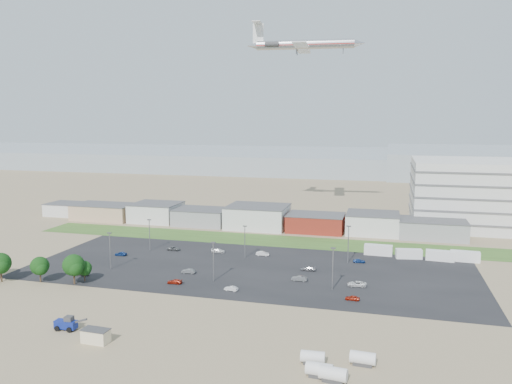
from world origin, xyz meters
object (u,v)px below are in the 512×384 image
(box_trailer_a, at_px, (378,250))
(parked_car_3, at_px, (175,282))
(parked_car_0, at_px, (357,284))
(parked_car_12, at_px, (308,269))
(telehandler, at_px, (66,323))
(parked_car_8, at_px, (359,261))
(parked_car_9, at_px, (174,249))
(parked_car_1, at_px, (299,278))
(parked_car_5, at_px, (121,254))
(parked_car_13, at_px, (231,288))
(parked_car_4, at_px, (188,271))
(airliner, at_px, (305,44))
(parked_car_6, at_px, (218,251))
(parked_car_2, at_px, (352,298))
(storage_tank_nw, at_px, (313,357))
(parked_car_10, at_px, (81,273))
(parked_car_11, at_px, (263,254))
(portable_shed, at_px, (96,336))

(box_trailer_a, xyz_separation_m, parked_car_3, (-47.81, -40.01, -0.99))
(parked_car_0, distance_m, parked_car_3, 44.42)
(parked_car_12, bearing_deg, telehandler, -39.03)
(telehandler, bearing_deg, box_trailer_a, 49.98)
(telehandler, xyz_separation_m, parked_car_8, (51.65, 60.85, -0.83))
(parked_car_8, xyz_separation_m, parked_car_9, (-56.21, -0.97, -0.01))
(parked_car_1, distance_m, parked_car_5, 56.12)
(parked_car_1, distance_m, parked_car_13, 18.22)
(parked_car_1, xyz_separation_m, parked_car_12, (0.85, 9.07, -0.07))
(parked_car_0, bearing_deg, telehandler, -57.31)
(parked_car_5, bearing_deg, parked_car_1, 75.45)
(telehandler, xyz_separation_m, parked_car_4, (8.90, 39.29, -0.81))
(airliner, bearing_deg, parked_car_6, -108.13)
(airliner, bearing_deg, parked_car_2, -79.43)
(parked_car_1, distance_m, parked_car_9, 46.83)
(parked_car_12, bearing_deg, parked_car_2, 32.77)
(parked_car_3, bearing_deg, box_trailer_a, 126.48)
(storage_tank_nw, distance_m, parked_car_2, 31.73)
(parked_car_3, relative_size, parked_car_9, 0.91)
(parked_car_0, bearing_deg, parked_car_10, -87.15)
(box_trailer_a, relative_size, parked_car_2, 2.54)
(parked_car_0, distance_m, parked_car_10, 70.26)
(telehandler, distance_m, parked_car_11, 65.38)
(airliner, relative_size, parked_car_6, 11.50)
(parked_car_12, bearing_deg, box_trailer_a, 138.89)
(parked_car_9, bearing_deg, portable_shed, -165.12)
(telehandler, xyz_separation_m, parked_car_11, (23.52, 61.00, -0.77))
(portable_shed, xyz_separation_m, box_trailer_a, (48.04, 74.00, 0.26))
(parked_car_5, height_order, parked_car_9, parked_car_5)
(parked_car_5, bearing_deg, parked_car_8, 94.12)
(parked_car_1, bearing_deg, parked_car_12, 174.85)
(parked_car_3, relative_size, parked_car_8, 1.10)
(box_trailer_a, xyz_separation_m, parked_car_0, (-4.39, -30.59, -0.90))
(airliner, bearing_deg, parked_car_8, -72.83)
(parked_car_5, bearing_deg, telehandler, 14.24)
(parked_car_6, bearing_deg, parked_car_1, -132.48)
(parked_car_1, distance_m, parked_car_2, 17.27)
(parked_car_2, distance_m, parked_car_10, 69.28)
(parked_car_12, bearing_deg, parked_car_11, -127.24)
(portable_shed, distance_m, parked_car_11, 66.09)
(parked_car_3, bearing_deg, parked_car_13, 81.48)
(parked_car_0, xyz_separation_m, parked_car_1, (-14.17, 0.56, 0.02))
(storage_tank_nw, height_order, airliner, airliner)
(parked_car_0, height_order, parked_car_9, parked_car_0)
(parked_car_3, xyz_separation_m, parked_car_9, (-13.42, 29.28, 0.03))
(airliner, xyz_separation_m, parked_car_9, (-29.07, -66.47, -69.43))
(telehandler, relative_size, box_trailer_a, 0.83)
(airliner, xyz_separation_m, parked_car_13, (-0.70, -97.08, -69.46))
(portable_shed, xyz_separation_m, parked_car_2, (43.29, 33.59, -0.72))
(parked_car_6, bearing_deg, portable_shed, 172.14)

